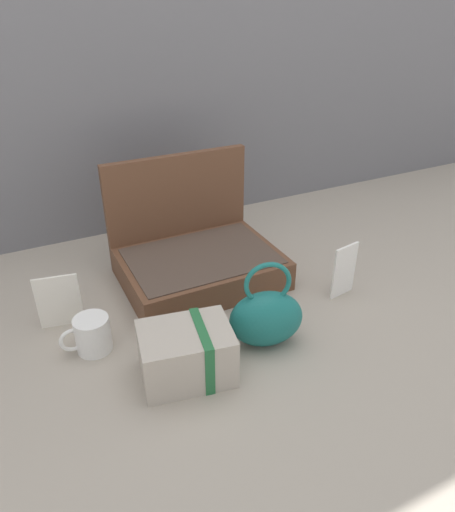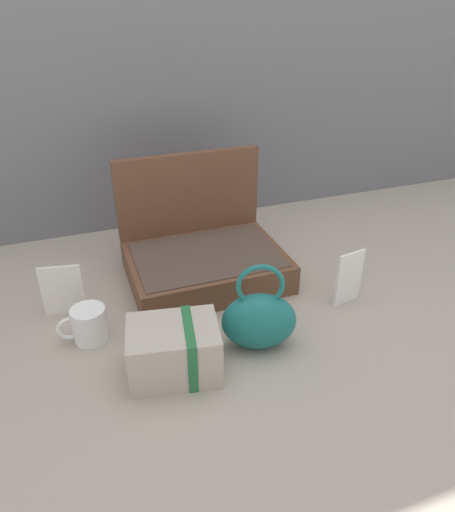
# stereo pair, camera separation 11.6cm
# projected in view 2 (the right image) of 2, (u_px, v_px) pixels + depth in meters

# --- Properties ---
(ground_plane) EXTENTS (6.00, 6.00, 0.00)m
(ground_plane) POSITION_uv_depth(u_px,v_px,m) (228.00, 303.00, 1.25)
(ground_plane) COLOR #9E9384
(open_suitcase) EXTENTS (0.43, 0.33, 0.32)m
(open_suitcase) POSITION_uv_depth(u_px,v_px,m) (203.00, 253.00, 1.35)
(open_suitcase) COLOR brown
(open_suitcase) RESTS_ON ground_plane
(teal_pouch_handbag) EXTENTS (0.19, 0.14, 0.22)m
(teal_pouch_handbag) POSITION_uv_depth(u_px,v_px,m) (259.00, 320.00, 1.07)
(teal_pouch_handbag) COLOR #196B66
(teal_pouch_handbag) RESTS_ON ground_plane
(cream_toiletry_bag) EXTENTS (0.21, 0.17, 0.12)m
(cream_toiletry_bag) POSITION_uv_depth(u_px,v_px,m) (175.00, 350.00, 1.00)
(cream_toiletry_bag) COLOR #B2A899
(cream_toiletry_bag) RESTS_ON ground_plane
(coffee_mug) EXTENTS (0.12, 0.08, 0.09)m
(coffee_mug) POSITION_uv_depth(u_px,v_px,m) (89.00, 325.00, 1.10)
(coffee_mug) COLOR white
(coffee_mug) RESTS_ON ground_plane
(info_card_left) EXTENTS (0.08, 0.02, 0.15)m
(info_card_left) POSITION_uv_depth(u_px,v_px,m) (349.00, 278.00, 1.22)
(info_card_left) COLOR white
(info_card_left) RESTS_ON ground_plane
(poster_card_right) EXTENTS (0.10, 0.02, 0.14)m
(poster_card_right) POSITION_uv_depth(u_px,v_px,m) (63.00, 290.00, 1.18)
(poster_card_right) COLOR white
(poster_card_right) RESTS_ON ground_plane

